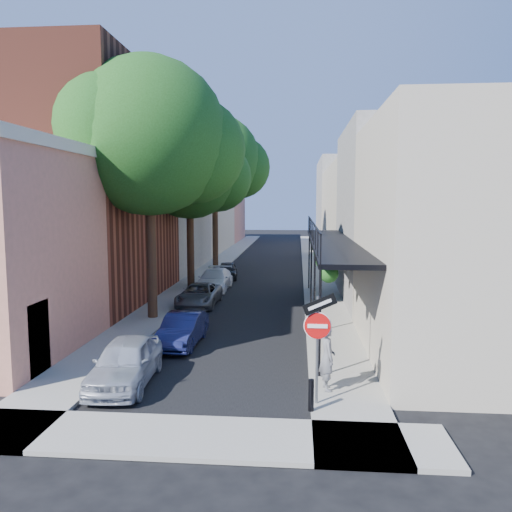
% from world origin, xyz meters
% --- Properties ---
extents(ground, '(160.00, 160.00, 0.00)m').
position_xyz_m(ground, '(0.00, 0.00, 0.00)').
color(ground, black).
rests_on(ground, ground).
extents(road_surface, '(6.00, 64.00, 0.01)m').
position_xyz_m(road_surface, '(0.00, 30.00, 0.01)').
color(road_surface, black).
rests_on(road_surface, ground).
extents(sidewalk_left, '(2.00, 64.00, 0.12)m').
position_xyz_m(sidewalk_left, '(-4.00, 30.00, 0.06)').
color(sidewalk_left, gray).
rests_on(sidewalk_left, ground).
extents(sidewalk_right, '(2.00, 64.00, 0.12)m').
position_xyz_m(sidewalk_right, '(4.00, 30.00, 0.06)').
color(sidewalk_right, gray).
rests_on(sidewalk_right, ground).
extents(sidewalk_cross, '(12.00, 2.00, 0.12)m').
position_xyz_m(sidewalk_cross, '(0.00, -1.00, 0.06)').
color(sidewalk_cross, gray).
rests_on(sidewalk_cross, ground).
extents(buildings_left, '(10.10, 59.10, 12.00)m').
position_xyz_m(buildings_left, '(-9.30, 28.76, 4.94)').
color(buildings_left, tan).
rests_on(buildings_left, ground).
extents(buildings_right, '(9.80, 55.00, 10.00)m').
position_xyz_m(buildings_right, '(8.99, 29.49, 4.42)').
color(buildings_right, '#B4A994').
rests_on(buildings_right, ground).
extents(sign_post, '(0.89, 0.17, 2.99)m').
position_xyz_m(sign_post, '(3.16, 0.97, 2.04)').
color(sign_post, '#595B60').
rests_on(sign_post, ground).
extents(bollard, '(0.14, 0.14, 0.80)m').
position_xyz_m(bollard, '(3.00, 0.50, 0.52)').
color(bollard, black).
rests_on(bollard, sidewalk_right).
extents(oak_near, '(7.48, 6.80, 11.42)m').
position_xyz_m(oak_near, '(-3.37, 10.26, 7.88)').
color(oak_near, '#382116').
rests_on(oak_near, ground).
extents(oak_mid, '(6.60, 6.00, 10.20)m').
position_xyz_m(oak_mid, '(-3.42, 18.23, 7.06)').
color(oak_mid, '#382116').
rests_on(oak_mid, ground).
extents(oak_far, '(7.70, 7.00, 11.90)m').
position_xyz_m(oak_far, '(-3.35, 27.27, 8.26)').
color(oak_far, '#382116').
rests_on(oak_far, ground).
extents(parked_car_a, '(1.81, 3.99, 1.33)m').
position_xyz_m(parked_car_a, '(-2.27, 2.17, 0.66)').
color(parked_car_a, '#A5AAB7').
rests_on(parked_car_a, ground).
extents(parked_car_b, '(1.35, 3.57, 1.16)m').
position_xyz_m(parked_car_b, '(-1.55, 6.18, 0.58)').
color(parked_car_b, '#161B47').
rests_on(parked_car_b, ground).
extents(parked_car_c, '(1.89, 4.03, 1.12)m').
position_xyz_m(parked_car_c, '(-2.30, 13.03, 0.56)').
color(parked_car_c, '#56595D').
rests_on(parked_car_c, ground).
extents(parked_car_d, '(1.81, 4.36, 1.26)m').
position_xyz_m(parked_car_d, '(-2.27, 17.51, 0.63)').
color(parked_car_d, white).
rests_on(parked_car_d, ground).
extents(parked_car_e, '(1.68, 3.45, 1.13)m').
position_xyz_m(parked_car_e, '(-2.15, 21.95, 0.57)').
color(parked_car_e, black).
rests_on(parked_car_e, ground).
extents(pedestrian, '(0.54, 0.72, 1.80)m').
position_xyz_m(pedestrian, '(3.47, 1.95, 1.02)').
color(pedestrian, slate).
rests_on(pedestrian, sidewalk_right).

